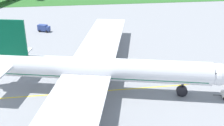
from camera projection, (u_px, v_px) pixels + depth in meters
name	position (u px, v px, depth m)	size (l,w,h in m)	color
ground_plane	(91.00, 93.00, 59.94)	(600.00, 600.00, 0.00)	gray
apron_taxi_line	(91.00, 92.00, 60.62)	(280.00, 0.36, 0.01)	yellow
grass_median_strip	(77.00, 1.00, 160.81)	(320.00, 24.00, 0.10)	#2D6628
airliner_foreground	(95.00, 69.00, 58.72)	(55.13, 90.48, 15.98)	white
service_truck_baggage_loader	(44.00, 28.00, 102.98)	(4.96, 3.84, 2.69)	#33478C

